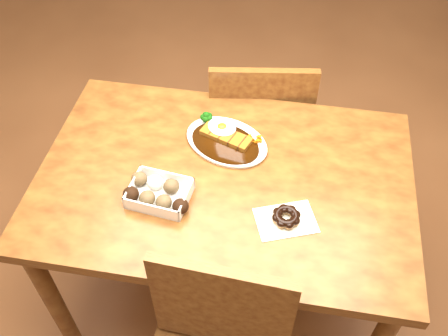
% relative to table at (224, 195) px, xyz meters
% --- Properties ---
extents(ground, '(6.00, 6.00, 0.00)m').
position_rel_table_xyz_m(ground, '(0.00, 0.00, -0.65)').
color(ground, brown).
rests_on(ground, ground).
extents(table, '(1.20, 0.80, 0.75)m').
position_rel_table_xyz_m(table, '(0.00, 0.00, 0.00)').
color(table, '#471E0E').
rests_on(table, ground).
extents(chair_far, '(0.48, 0.48, 0.87)m').
position_rel_table_xyz_m(chair_far, '(0.06, 0.54, -0.17)').
color(chair_far, '#471E0E').
rests_on(chair_far, ground).
extents(katsu_curry_plate, '(0.35, 0.31, 0.06)m').
position_rel_table_xyz_m(katsu_curry_plate, '(-0.02, 0.15, 0.11)').
color(katsu_curry_plate, white).
rests_on(katsu_curry_plate, table).
extents(donut_box, '(0.21, 0.16, 0.05)m').
position_rel_table_xyz_m(donut_box, '(-0.18, -0.12, 0.12)').
color(donut_box, white).
rests_on(donut_box, table).
extents(pon_de_ring, '(0.21, 0.18, 0.03)m').
position_rel_table_xyz_m(pon_de_ring, '(0.21, -0.14, 0.12)').
color(pon_de_ring, silver).
rests_on(pon_de_ring, table).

